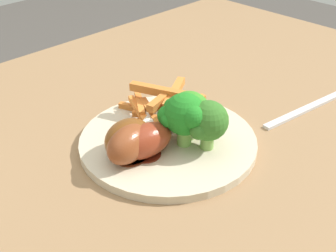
% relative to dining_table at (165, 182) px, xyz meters
% --- Properties ---
extents(dining_table, '(1.18, 0.81, 0.72)m').
position_rel_dining_table_xyz_m(dining_table, '(0.00, 0.00, 0.00)').
color(dining_table, '#8E6B47').
rests_on(dining_table, ground_plane).
extents(dinner_plate, '(0.25, 0.25, 0.01)m').
position_rel_dining_table_xyz_m(dinner_plate, '(0.02, 0.03, 0.10)').
color(dinner_plate, beige).
rests_on(dinner_plate, dining_table).
extents(broccoli_floret_front, '(0.06, 0.05, 0.07)m').
position_rel_dining_table_xyz_m(broccoli_floret_front, '(0.00, 0.08, 0.15)').
color(broccoli_floret_front, '#7FAE51').
rests_on(broccoli_floret_front, dinner_plate).
extents(broccoli_floret_middle, '(0.06, 0.06, 0.07)m').
position_rel_dining_table_xyz_m(broccoli_floret_middle, '(0.00, 0.05, 0.15)').
color(broccoli_floret_middle, '#84A05C').
rests_on(broccoli_floret_middle, dinner_plate).
extents(broccoli_floret_back, '(0.06, 0.07, 0.08)m').
position_rel_dining_table_xyz_m(broccoli_floret_back, '(0.02, 0.05, 0.16)').
color(broccoli_floret_back, '#7FB450').
rests_on(broccoli_floret_back, dinner_plate).
extents(carrot_fries_pile, '(0.13, 0.16, 0.05)m').
position_rel_dining_table_xyz_m(carrot_fries_pile, '(-0.01, -0.01, 0.13)').
color(carrot_fries_pile, orange).
rests_on(carrot_fries_pile, dinner_plate).
extents(chicken_drumstick_near, '(0.13, 0.07, 0.05)m').
position_rel_dining_table_xyz_m(chicken_drumstick_near, '(0.09, 0.03, 0.13)').
color(chicken_drumstick_near, '#5A2411').
rests_on(chicken_drumstick_near, dinner_plate).
extents(chicken_drumstick_far, '(0.12, 0.08, 0.05)m').
position_rel_dining_table_xyz_m(chicken_drumstick_far, '(0.08, 0.02, 0.13)').
color(chicken_drumstick_far, '#4E230C').
rests_on(chicken_drumstick_far, dinner_plate).
extents(chicken_drumstick_extra, '(0.13, 0.06, 0.04)m').
position_rel_dining_table_xyz_m(chicken_drumstick_extra, '(0.07, 0.04, 0.13)').
color(chicken_drumstick_extra, '#5C1C0F').
rests_on(chicken_drumstick_extra, dinner_plate).
extents(fork, '(0.19, 0.04, 0.00)m').
position_rel_dining_table_xyz_m(fork, '(-0.21, 0.12, 0.10)').
color(fork, silver).
rests_on(fork, dining_table).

